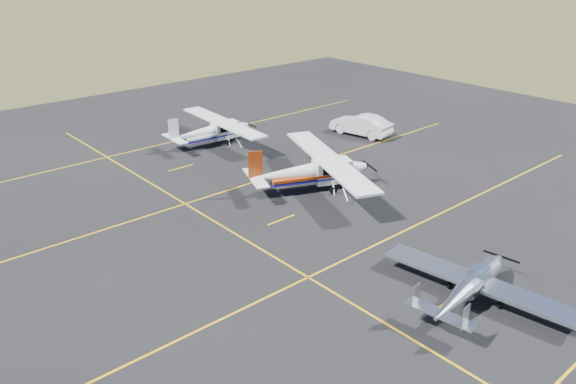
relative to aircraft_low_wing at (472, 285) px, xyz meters
name	(u,v)px	position (x,y,z in m)	size (l,w,h in m)	color
ground	(420,252)	(2.03, 4.14, -0.92)	(1600.00, 1600.00, 0.00)	#383D1C
apron	(325,208)	(2.03, 11.14, -0.92)	(72.00, 72.00, 0.02)	black
aircraft_low_wing	(472,285)	(0.00, 0.00, 0.00)	(6.44, 8.91, 1.93)	silver
aircraft_cessna	(311,170)	(3.32, 13.72, 0.42)	(8.56, 11.62, 3.02)	white
aircraft_plain	(211,130)	(3.59, 25.44, 0.25)	(6.28, 10.46, 2.65)	white
sedan	(361,125)	(14.38, 19.48, -0.06)	(1.81, 5.19, 1.71)	silver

